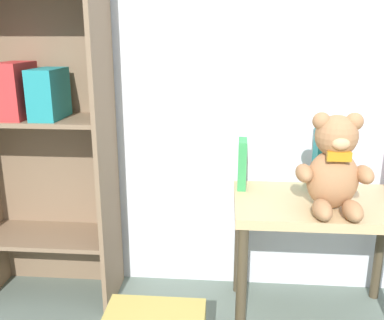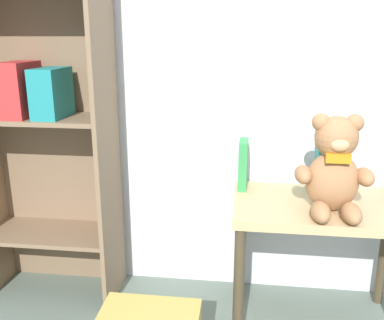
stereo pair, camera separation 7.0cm
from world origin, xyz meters
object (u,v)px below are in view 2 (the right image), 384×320
display_table (321,222)px  book_standing_teal (320,159)px  book_standing_green (243,164)px  teddy_bear (334,169)px  bookshelf_side (41,90)px

display_table → book_standing_teal: (0.00, 0.14, 0.21)m
book_standing_green → teddy_bear: bearing=-31.5°
bookshelf_side → book_standing_teal: (1.14, 0.02, -0.26)m
bookshelf_side → display_table: bookshelf_side is taller
book_standing_teal → bookshelf_side: bearing=-176.2°
bookshelf_side → display_table: 1.24m
teddy_bear → book_standing_teal: size_ratio=1.36×
display_table → teddy_bear: size_ratio=1.90×
book_standing_green → display_table: bearing=-21.4°
display_table → book_standing_green: 0.38m
bookshelf_side → display_table: size_ratio=2.40×
display_table → book_standing_teal: 0.25m
teddy_bear → book_standing_green: 0.38m
teddy_bear → book_standing_teal: teddy_bear is taller
teddy_bear → book_standing_teal: 0.22m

